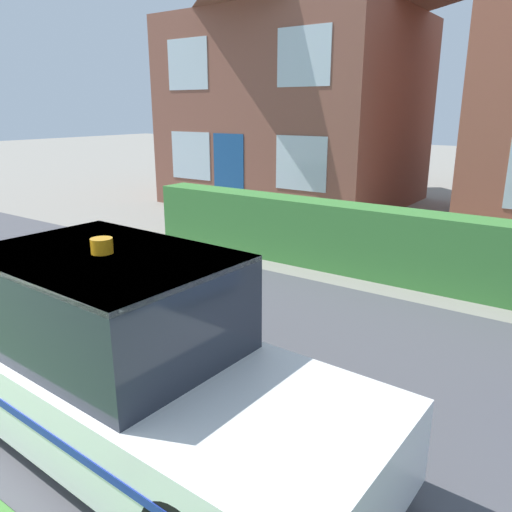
# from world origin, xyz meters

# --- Properties ---
(road_strip) EXTENTS (28.00, 5.54, 0.01)m
(road_strip) POSITION_xyz_m (0.00, 3.74, 0.01)
(road_strip) COLOR #4C4C51
(road_strip) RESTS_ON ground
(garden_hedge) EXTENTS (9.38, 0.63, 1.17)m
(garden_hedge) POSITION_xyz_m (1.09, 7.34, 0.59)
(garden_hedge) COLOR #3D7F38
(garden_hedge) RESTS_ON ground
(police_car) EXTENTS (4.47, 1.76, 1.74)m
(police_car) POSITION_xyz_m (1.01, 2.01, 0.76)
(police_car) COLOR black
(police_car) RESTS_ON road_strip
(house_left) EXTENTS (6.81, 5.73, 6.91)m
(house_left) POSITION_xyz_m (-3.87, 12.89, 3.52)
(house_left) COLOR brown
(house_left) RESTS_ON ground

